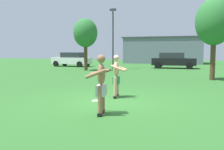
# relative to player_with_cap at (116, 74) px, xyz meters

# --- Properties ---
(ground_plane) EXTENTS (80.00, 80.00, 0.00)m
(ground_plane) POSITION_rel_player_with_cap_xyz_m (-0.03, -0.75, -0.88)
(ground_plane) COLOR #2D6628
(player_with_cap) EXTENTS (0.62, 0.71, 1.62)m
(player_with_cap) POSITION_rel_player_with_cap_xyz_m (0.00, 0.00, 0.00)
(player_with_cap) COLOR black
(player_with_cap) RESTS_ON ground_plane
(player_in_gray) EXTENTS (0.64, 0.70, 1.67)m
(player_in_gray) POSITION_rel_player_with_cap_xyz_m (0.34, -2.60, 0.00)
(player_in_gray) COLOR black
(player_in_gray) RESTS_ON ground_plane
(frisbee) EXTENTS (0.28, 0.28, 0.03)m
(frisbee) POSITION_rel_player_with_cap_xyz_m (-0.48, -0.95, -0.87)
(frisbee) COLOR white
(frisbee) RESTS_ON ground_plane
(car_black_near_post) EXTENTS (4.33, 2.09, 1.58)m
(car_black_near_post) POSITION_rel_player_with_cap_xyz_m (0.96, 16.76, -0.05)
(car_black_near_post) COLOR black
(car_black_near_post) RESTS_ON ground_plane
(car_white_far_end) EXTENTS (4.41, 2.25, 1.58)m
(car_white_far_end) POSITION_rel_player_with_cap_xyz_m (-10.16, 16.29, -0.05)
(car_white_far_end) COLOR white
(car_white_far_end) RESTS_ON ground_plane
(lamp_post) EXTENTS (0.60, 0.24, 5.80)m
(lamp_post) POSITION_rel_player_with_cap_xyz_m (-4.63, 14.14, 2.67)
(lamp_post) COLOR black
(lamp_post) RESTS_ON ground_plane
(outbuilding_behind_lot) EXTENTS (11.02, 5.80, 3.68)m
(outbuilding_behind_lot) POSITION_rel_player_with_cap_xyz_m (-1.16, 27.26, 0.97)
(outbuilding_behind_lot) COLOR slate
(outbuilding_behind_lot) RESTS_ON ground_plane
(tree_left_field) EXTENTS (2.15, 2.15, 4.65)m
(tree_left_field) POSITION_rel_player_with_cap_xyz_m (-6.39, 11.56, 2.44)
(tree_left_field) COLOR #4C3823
(tree_left_field) RESTS_ON ground_plane
(tree_right_field) EXTENTS (2.20, 2.20, 4.89)m
(tree_right_field) POSITION_rel_player_with_cap_xyz_m (3.92, 7.12, 2.57)
(tree_right_field) COLOR #4C3823
(tree_right_field) RESTS_ON ground_plane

